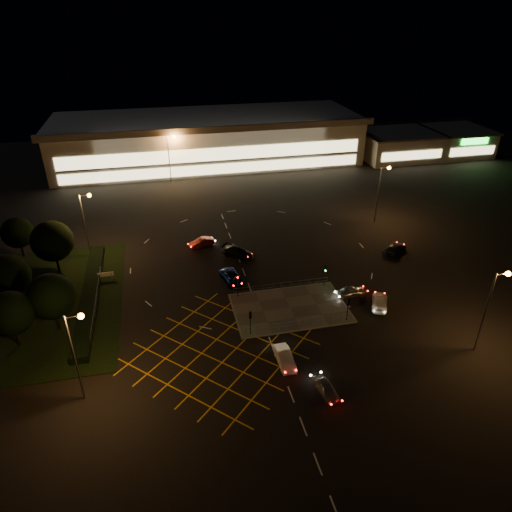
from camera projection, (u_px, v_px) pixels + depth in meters
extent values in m
plane|color=black|center=(271.00, 302.00, 59.33)|extent=(180.00, 180.00, 0.00)
cube|color=#4C4944|center=(290.00, 308.00, 57.98)|extent=(14.00, 9.00, 0.12)
cube|color=black|center=(50.00, 302.00, 59.10)|extent=(18.00, 30.00, 0.08)
cube|color=black|center=(90.00, 295.00, 59.82)|extent=(2.00, 26.00, 1.00)
cube|color=beige|center=(208.00, 140.00, 109.69)|extent=(70.00, 25.00, 10.00)
cube|color=slate|center=(207.00, 118.00, 107.15)|extent=(72.00, 26.50, 0.60)
cube|color=#FFEAA5|center=(215.00, 155.00, 99.00)|extent=(66.00, 0.20, 3.00)
cube|color=#FFEAA5|center=(216.00, 169.00, 100.57)|extent=(66.00, 0.20, 2.20)
cube|color=beige|center=(398.00, 146.00, 112.60)|extent=(18.00, 14.00, 6.00)
cube|color=slate|center=(400.00, 133.00, 111.07)|extent=(18.80, 14.80, 0.40)
cube|color=#FFEAA5|center=(412.00, 155.00, 106.80)|extent=(15.30, 0.20, 2.00)
cube|color=beige|center=(455.00, 142.00, 115.65)|extent=(14.00, 14.00, 6.00)
cube|color=slate|center=(458.00, 129.00, 114.11)|extent=(14.80, 14.80, 0.40)
cube|color=#FFEAA5|center=(472.00, 151.00, 109.84)|extent=(11.90, 0.20, 2.00)
cube|color=#19E533|center=(475.00, 141.00, 108.58)|extent=(7.00, 0.30, 1.40)
cylinder|color=slate|center=(75.00, 359.00, 42.48)|extent=(0.20, 0.20, 10.00)
cylinder|color=slate|center=(73.00, 317.00, 40.27)|extent=(1.40, 0.12, 0.12)
sphere|color=orange|center=(81.00, 316.00, 40.43)|extent=(0.56, 0.56, 0.56)
cylinder|color=slate|center=(485.00, 313.00, 48.77)|extent=(0.20, 0.20, 10.00)
cylinder|color=slate|center=(502.00, 274.00, 46.56)|extent=(1.40, 0.12, 0.12)
sphere|color=orange|center=(508.00, 274.00, 46.72)|extent=(0.56, 0.56, 0.56)
cylinder|color=slate|center=(85.00, 226.00, 67.65)|extent=(0.20, 0.20, 10.00)
cylinder|color=slate|center=(84.00, 195.00, 65.44)|extent=(1.40, 0.12, 0.12)
sphere|color=orange|center=(89.00, 195.00, 65.60)|extent=(0.56, 0.56, 0.56)
cylinder|color=slate|center=(378.00, 195.00, 78.49)|extent=(0.20, 0.20, 10.00)
cylinder|color=slate|center=(385.00, 168.00, 76.28)|extent=(1.40, 0.12, 0.12)
sphere|color=orange|center=(389.00, 168.00, 76.43)|extent=(0.56, 0.56, 0.56)
cylinder|color=slate|center=(169.00, 160.00, 95.87)|extent=(0.20, 0.20, 10.00)
cylinder|color=slate|center=(170.00, 137.00, 93.65)|extent=(1.40, 0.12, 0.12)
sphere|color=orange|center=(174.00, 137.00, 93.81)|extent=(0.56, 0.56, 0.56)
cylinder|color=slate|center=(344.00, 146.00, 105.18)|extent=(0.20, 0.20, 10.00)
cylinder|color=slate|center=(349.00, 125.00, 102.97)|extent=(1.40, 0.12, 0.12)
sphere|color=orange|center=(352.00, 125.00, 103.12)|extent=(0.56, 0.56, 0.56)
cylinder|color=black|center=(250.00, 323.00, 52.67)|extent=(0.10, 0.10, 3.00)
cube|color=black|center=(250.00, 315.00, 52.08)|extent=(0.28, 0.18, 0.90)
sphere|color=#19FF33|center=(250.00, 314.00, 52.19)|extent=(0.16, 0.16, 0.16)
cylinder|color=black|center=(348.00, 310.00, 54.95)|extent=(0.10, 0.10, 3.00)
cube|color=black|center=(349.00, 302.00, 54.37)|extent=(0.28, 0.18, 0.90)
sphere|color=#19FF33|center=(348.00, 301.00, 54.48)|extent=(0.16, 0.16, 0.16)
cylinder|color=black|center=(238.00, 287.00, 59.48)|extent=(0.10, 0.10, 3.00)
cube|color=black|center=(237.00, 279.00, 58.90)|extent=(0.28, 0.18, 0.90)
sphere|color=#FF0C0C|center=(238.00, 279.00, 58.79)|extent=(0.16, 0.16, 0.16)
cylinder|color=black|center=(325.00, 276.00, 61.76)|extent=(0.10, 0.10, 3.00)
cube|color=black|center=(325.00, 268.00, 61.18)|extent=(0.28, 0.18, 0.90)
sphere|color=#19FF33|center=(326.00, 269.00, 61.07)|extent=(0.16, 0.16, 0.16)
cylinder|color=black|center=(17.00, 336.00, 51.31)|extent=(0.36, 0.36, 2.52)
sphere|color=black|center=(10.00, 314.00, 49.80)|extent=(5.04, 5.04, 5.04)
cylinder|color=black|center=(15.00, 298.00, 57.69)|extent=(0.36, 0.36, 2.70)
sphere|color=black|center=(8.00, 276.00, 56.08)|extent=(5.40, 5.40, 5.40)
cylinder|color=black|center=(58.00, 263.00, 65.22)|extent=(0.36, 0.36, 2.88)
sphere|color=black|center=(52.00, 241.00, 63.51)|extent=(5.76, 5.76, 5.76)
cylinder|color=black|center=(22.00, 249.00, 69.32)|extent=(0.36, 0.36, 2.34)
sphere|color=black|center=(17.00, 233.00, 67.93)|extent=(4.68, 4.68, 4.68)
cylinder|color=black|center=(57.00, 320.00, 53.73)|extent=(0.36, 0.36, 2.70)
sphere|color=black|center=(51.00, 297.00, 52.11)|extent=(5.40, 5.40, 5.40)
imported|color=silver|center=(326.00, 388.00, 45.23)|extent=(2.02, 3.83, 1.24)
imported|color=white|center=(285.00, 358.00, 48.93)|extent=(1.61, 4.33, 1.41)
imported|color=#0C1B4D|center=(232.00, 277.00, 63.27)|extent=(3.23, 5.25, 1.36)
imported|color=black|center=(238.00, 252.00, 69.52)|extent=(5.19, 4.90, 1.48)
imported|color=#A8AAAF|center=(351.00, 291.00, 60.19)|extent=(4.11, 1.95, 1.36)
imported|color=maroon|center=(202.00, 242.00, 72.48)|extent=(4.25, 2.59, 1.32)
imported|color=black|center=(395.00, 248.00, 70.73)|extent=(5.08, 4.68, 1.32)
imported|color=silver|center=(380.00, 302.00, 58.15)|extent=(3.79, 5.01, 1.35)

